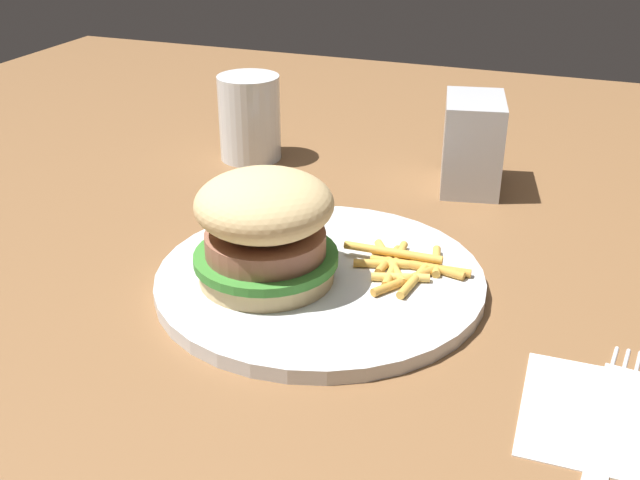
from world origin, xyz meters
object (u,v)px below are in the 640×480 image
at_px(plate, 320,279).
at_px(napkin, 611,417).
at_px(drink_glass, 250,122).
at_px(napkin_dispenser, 472,143).
at_px(sandwich, 266,227).
at_px(fork, 612,413).
at_px(fries_pile, 404,266).

xyz_separation_m(plate, napkin, (0.09, 0.23, -0.01)).
distance_m(drink_glass, napkin_dispenser, 0.26).
distance_m(plate, napkin_dispenser, 0.27).
distance_m(sandwich, drink_glass, 0.31).
xyz_separation_m(sandwich, drink_glass, (-0.28, -0.15, -0.01)).
bearing_deg(napkin, plate, -111.92).
height_order(fork, napkin_dispenser, napkin_dispenser).
bearing_deg(plate, napkin, 68.08).
height_order(napkin, fork, fork).
bearing_deg(plate, sandwich, -59.81).
bearing_deg(fork, plate, -111.56).
bearing_deg(napkin, fork, 173.27).
relative_size(fries_pile, napkin, 0.99).
bearing_deg(fries_pile, napkin, 54.04).
height_order(fries_pile, napkin, fries_pile).
distance_m(napkin, napkin_dispenser, 0.39).
xyz_separation_m(sandwich, napkin, (0.07, 0.27, -0.06)).
distance_m(fries_pile, fork, 0.21).
bearing_deg(napkin, sandwich, -104.86).
xyz_separation_m(fries_pile, fork, (0.12, 0.17, -0.01)).
bearing_deg(fries_pile, sandwich, -63.65).
relative_size(plate, napkin_dispenser, 2.78).
bearing_deg(sandwich, napkin_dispenser, 158.03).
bearing_deg(napkin_dispenser, drink_glass, 78.91).
bearing_deg(napkin_dispenser, fries_pile, 165.54).
bearing_deg(drink_glass, sandwich, 27.75).
bearing_deg(drink_glass, plate, 35.66).
xyz_separation_m(drink_glass, napkin_dispenser, (-0.00, 0.26, 0.00)).
distance_m(fork, drink_glass, 0.54).
relative_size(sandwich, napkin, 1.06).
distance_m(plate, drink_glass, 0.32).
relative_size(napkin, drink_glass, 1.12).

